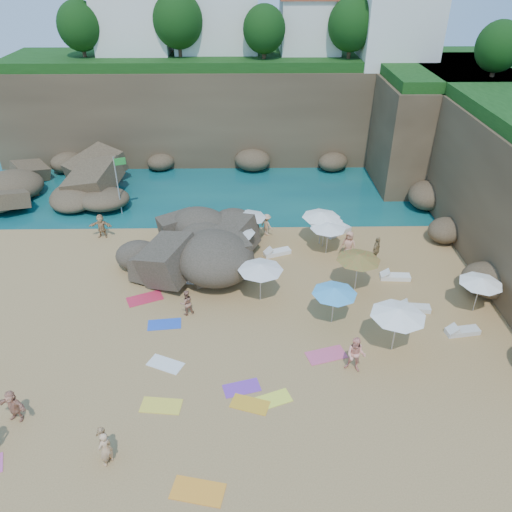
{
  "coord_description": "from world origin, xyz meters",
  "views": [
    {
      "loc": [
        1.6,
        -20.57,
        16.6
      ],
      "look_at": [
        2.0,
        3.0,
        2.0
      ],
      "focal_mm": 35.0,
      "sensor_mm": 36.0,
      "label": 1
    }
  ],
  "objects_px": {
    "person_stand_5": "(101,226)",
    "person_stand_1": "(186,303)",
    "parasol_0": "(249,215)",
    "person_stand_6": "(105,449)",
    "lounger_0": "(199,279)",
    "person_stand_3": "(376,250)",
    "person_stand_4": "(349,245)",
    "rock_outcrop": "(183,262)",
    "parasol_1": "(234,230)",
    "person_stand_2": "(267,225)",
    "flag_pole": "(118,178)",
    "parasol_2": "(328,226)"
  },
  "relations": [
    {
      "from": "person_stand_3",
      "to": "lounger_0",
      "type": "bearing_deg",
      "value": 133.37
    },
    {
      "from": "person_stand_1",
      "to": "person_stand_3",
      "type": "height_order",
      "value": "person_stand_3"
    },
    {
      "from": "flag_pole",
      "to": "parasol_0",
      "type": "relative_size",
      "value": 1.9
    },
    {
      "from": "person_stand_3",
      "to": "person_stand_4",
      "type": "distance_m",
      "value": 1.69
    },
    {
      "from": "parasol_0",
      "to": "person_stand_5",
      "type": "xyz_separation_m",
      "value": [
        -9.84,
        0.86,
        -1.17
      ]
    },
    {
      "from": "parasol_1",
      "to": "person_stand_4",
      "type": "relative_size",
      "value": 1.31
    },
    {
      "from": "person_stand_2",
      "to": "person_stand_4",
      "type": "distance_m",
      "value": 5.86
    },
    {
      "from": "parasol_0",
      "to": "person_stand_6",
      "type": "height_order",
      "value": "parasol_0"
    },
    {
      "from": "lounger_0",
      "to": "person_stand_3",
      "type": "distance_m",
      "value": 10.89
    },
    {
      "from": "person_stand_1",
      "to": "person_stand_3",
      "type": "xyz_separation_m",
      "value": [
        11.09,
        4.89,
        0.15
      ]
    },
    {
      "from": "parasol_0",
      "to": "person_stand_4",
      "type": "distance_m",
      "value": 6.62
    },
    {
      "from": "rock_outcrop",
      "to": "person_stand_4",
      "type": "distance_m",
      "value": 10.34
    },
    {
      "from": "person_stand_5",
      "to": "person_stand_1",
      "type": "bearing_deg",
      "value": -49.24
    },
    {
      "from": "person_stand_5",
      "to": "person_stand_6",
      "type": "bearing_deg",
      "value": -72.69
    },
    {
      "from": "flag_pole",
      "to": "person_stand_1",
      "type": "distance_m",
      "value": 13.4
    },
    {
      "from": "person_stand_3",
      "to": "person_stand_2",
      "type": "bearing_deg",
      "value": 94.54
    },
    {
      "from": "person_stand_4",
      "to": "person_stand_5",
      "type": "height_order",
      "value": "person_stand_4"
    },
    {
      "from": "parasol_1",
      "to": "person_stand_4",
      "type": "bearing_deg",
      "value": 1.05
    },
    {
      "from": "parasol_2",
      "to": "lounger_0",
      "type": "bearing_deg",
      "value": -158.58
    },
    {
      "from": "person_stand_5",
      "to": "lounger_0",
      "type": "bearing_deg",
      "value": -35.04
    },
    {
      "from": "person_stand_3",
      "to": "parasol_1",
      "type": "bearing_deg",
      "value": 121.09
    },
    {
      "from": "parasol_1",
      "to": "lounger_0",
      "type": "xyz_separation_m",
      "value": [
        -2.07,
        -2.23,
        -2.01
      ]
    },
    {
      "from": "lounger_0",
      "to": "person_stand_1",
      "type": "xyz_separation_m",
      "value": [
        -0.39,
        -3.02,
        0.58
      ]
    },
    {
      "from": "person_stand_3",
      "to": "person_stand_5",
      "type": "xyz_separation_m",
      "value": [
        -17.62,
        3.54,
        -0.05
      ]
    },
    {
      "from": "person_stand_4",
      "to": "person_stand_5",
      "type": "distance_m",
      "value": 16.29
    },
    {
      "from": "rock_outcrop",
      "to": "person_stand_3",
      "type": "height_order",
      "value": "person_stand_3"
    },
    {
      "from": "person_stand_1",
      "to": "person_stand_3",
      "type": "relative_size",
      "value": 0.83
    },
    {
      "from": "person_stand_1",
      "to": "rock_outcrop",
      "type": "bearing_deg",
      "value": -104.46
    },
    {
      "from": "lounger_0",
      "to": "person_stand_6",
      "type": "xyz_separation_m",
      "value": [
        -2.47,
        -12.03,
        0.65
      ]
    },
    {
      "from": "flag_pole",
      "to": "parasol_1",
      "type": "xyz_separation_m",
      "value": [
        8.3,
        -6.64,
        -0.62
      ]
    },
    {
      "from": "person_stand_1",
      "to": "person_stand_4",
      "type": "bearing_deg",
      "value": -173.89
    },
    {
      "from": "person_stand_3",
      "to": "person_stand_1",
      "type": "bearing_deg",
      "value": 147.23
    },
    {
      "from": "rock_outcrop",
      "to": "person_stand_5",
      "type": "height_order",
      "value": "person_stand_5"
    },
    {
      "from": "person_stand_2",
      "to": "person_stand_1",
      "type": "bearing_deg",
      "value": 106.4
    },
    {
      "from": "flag_pole",
      "to": "person_stand_6",
      "type": "height_order",
      "value": "flag_pole"
    },
    {
      "from": "rock_outcrop",
      "to": "person_stand_5",
      "type": "relative_size",
      "value": 4.32
    },
    {
      "from": "person_stand_4",
      "to": "person_stand_6",
      "type": "xyz_separation_m",
      "value": [
        -11.56,
        -14.38,
        -0.15
      ]
    },
    {
      "from": "person_stand_1",
      "to": "person_stand_2",
      "type": "bearing_deg",
      "value": -141.48
    },
    {
      "from": "parasol_1",
      "to": "person_stand_1",
      "type": "distance_m",
      "value": 5.97
    },
    {
      "from": "parasol_2",
      "to": "person_stand_3",
      "type": "height_order",
      "value": "parasol_2"
    },
    {
      "from": "rock_outcrop",
      "to": "person_stand_1",
      "type": "distance_m",
      "value": 5.27
    },
    {
      "from": "person_stand_2",
      "to": "person_stand_5",
      "type": "relative_size",
      "value": 0.93
    },
    {
      "from": "person_stand_1",
      "to": "person_stand_2",
      "type": "distance_m",
      "value": 9.64
    },
    {
      "from": "parasol_1",
      "to": "lounger_0",
      "type": "bearing_deg",
      "value": -132.88
    },
    {
      "from": "person_stand_2",
      "to": "person_stand_3",
      "type": "height_order",
      "value": "person_stand_3"
    },
    {
      "from": "parasol_2",
      "to": "person_stand_6",
      "type": "distance_m",
      "value": 18.33
    },
    {
      "from": "parasol_0",
      "to": "person_stand_3",
      "type": "relative_size",
      "value": 1.3
    },
    {
      "from": "parasol_2",
      "to": "person_stand_1",
      "type": "bearing_deg",
      "value": -143.5
    },
    {
      "from": "parasol_0",
      "to": "person_stand_5",
      "type": "relative_size",
      "value": 1.39
    },
    {
      "from": "rock_outcrop",
      "to": "lounger_0",
      "type": "relative_size",
      "value": 3.51
    }
  ]
}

